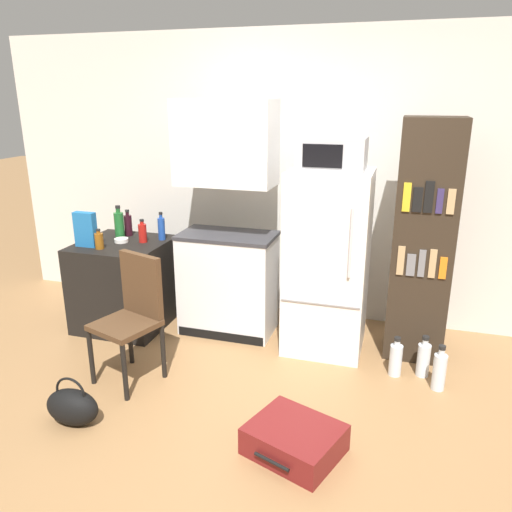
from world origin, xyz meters
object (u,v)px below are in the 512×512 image
Objects in this scene: microwave at (332,154)px; bowl at (121,240)px; bottle_amber_beer at (99,241)px; water_bottle_back at (439,371)px; bottle_green_tall at (119,224)px; refrigerator at (327,263)px; water_bottle_front at (396,359)px; cereal_box at (85,229)px; kitchen_hutch at (227,231)px; bottle_blue_soda at (161,228)px; chair at (134,308)px; bottle_ketchup_red at (143,233)px; handbag at (72,406)px; suitcase_large_flat at (294,439)px; side_table at (125,284)px; water_bottle_middle at (423,359)px; bottle_wine_dark at (128,225)px; bookshelf at (423,243)px.

microwave is 2.00m from bowl.
bottle_amber_beer is 2.88m from water_bottle_back.
bowl is at bearing 172.90° from water_bottle_back.
bottle_green_tall is at bearing 92.82° from bottle_amber_beer.
water_bottle_back is (0.90, -0.41, -0.60)m from refrigerator.
cereal_box is at bearing 179.33° from water_bottle_front.
kitchen_hutch is 6.66× the size of cereal_box.
bottle_blue_soda reaches higher than bottle_amber_beer.
bowl is at bearing 143.86° from chair.
bottle_ketchup_red reaches higher than handbag.
water_bottle_front is (0.54, 1.06, 0.05)m from suitcase_large_flat.
cereal_box is (-0.21, -0.20, 0.13)m from bowl.
bottle_amber_beer is at bearing -131.41° from bottle_ketchup_red.
bottle_green_tall is at bearing 143.89° from chair.
bottle_amber_beer is (-0.08, -0.22, 0.46)m from side_table.
water_bottle_back is at bearing -56.76° from water_bottle_middle.
bowl is at bearing -171.97° from kitchen_hutch.
bowl is 0.37× the size of water_bottle_middle.
water_bottle_front is at bearing -165.20° from water_bottle_middle.
bottle_amber_beer is 0.35m from bottle_green_tall.
chair is at bearing -66.21° from bottle_ketchup_red.
water_bottle_front is 0.32m from water_bottle_back.
refrigerator is at bearing 52.92° from chair.
water_bottle_back is (0.90, -0.41, -1.46)m from microwave.
bottle_green_tall is 1.44× the size of bottle_ketchup_red.
handbag is at bearing -132.30° from microwave.
bottle_blue_soda is (0.38, 0.41, 0.03)m from bottle_amber_beer.
water_bottle_back is (2.16, 0.45, -0.40)m from chair.
water_bottle_middle is (2.31, -0.36, -0.75)m from bottle_blue_soda.
side_table is 6.42× the size of bowl.
side_table is 3.09× the size of bottle_blue_soda.
chair is 2.70× the size of water_bottle_back.
bottle_green_tall is at bearing 178.52° from microwave.
bottle_amber_beer is at bearing -132.52° from bottle_blue_soda.
bottle_amber_beer is at bearing -178.88° from water_bottle_middle.
bottle_wine_dark is at bearing 68.72° from cereal_box.
bottle_ketchup_red is 2.30m from suitcase_large_flat.
bottle_blue_soda is at bearing 47.48° from bottle_amber_beer.
side_table is 2.43m from water_bottle_front.
side_table is 1.24× the size of suitcase_large_flat.
bottle_blue_soda reaches higher than water_bottle_front.
cereal_box is 0.96× the size of water_bottle_front.
bottle_amber_beer is 1.50m from handbag.
bookshelf is at bearing 1.19° from bottle_green_tall.
bowl is at bearing -149.89° from bottle_blue_soda.
cereal_box is at bearing -139.95° from side_table.
refrigerator is at bearing -4.12° from kitchen_hutch.
chair is at bearing -163.24° from water_bottle_front.
bottle_amber_beer reaches higher than water_bottle_front.
refrigerator reaches higher than bottle_wine_dark.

